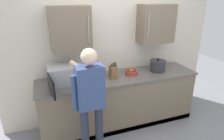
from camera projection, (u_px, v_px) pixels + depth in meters
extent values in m
cube|color=beige|center=(112.00, 44.00, 3.49)|extent=(3.92, 0.10, 2.80)
cube|color=#756651|center=(70.00, 28.00, 2.95)|extent=(0.61, 0.32, 0.66)
cylinder|color=#B7BABF|center=(89.00, 29.00, 2.87)|extent=(0.01, 0.01, 0.39)
cube|color=#756651|center=(156.00, 24.00, 3.42)|extent=(0.61, 0.32, 0.66)
cylinder|color=#B7BABF|center=(149.00, 26.00, 3.18)|extent=(0.01, 0.01, 0.39)
cube|color=#756651|center=(119.00, 101.00, 3.50)|extent=(2.70, 0.64, 0.89)
cube|color=#605B56|center=(119.00, 77.00, 3.33)|extent=(2.74, 0.68, 0.03)
cube|color=black|center=(125.00, 130.00, 3.38)|extent=(2.70, 0.04, 0.09)
cube|color=#B7BABF|center=(65.00, 74.00, 3.04)|extent=(0.52, 0.38, 0.28)
cube|color=beige|center=(61.00, 75.00, 3.01)|extent=(0.33, 0.32, 0.22)
cube|color=black|center=(80.00, 77.00, 2.93)|extent=(0.15, 0.01, 0.26)
cube|color=black|center=(51.00, 86.00, 2.64)|extent=(0.08, 0.37, 0.26)
cylinder|color=#2D2D33|center=(158.00, 66.00, 3.52)|extent=(0.27, 0.27, 0.18)
cylinder|color=#2D2D33|center=(158.00, 61.00, 3.49)|extent=(0.27, 0.27, 0.02)
cylinder|color=black|center=(158.00, 60.00, 3.48)|extent=(0.04, 0.04, 0.03)
cylinder|color=#2D2D33|center=(150.00, 64.00, 3.45)|extent=(0.05, 0.02, 0.02)
cylinder|color=#2D2D33|center=(166.00, 62.00, 3.55)|extent=(0.05, 0.02, 0.02)
cube|color=brown|center=(113.00, 72.00, 3.23)|extent=(0.11, 0.15, 0.20)
cylinder|color=black|center=(111.00, 65.00, 3.16)|extent=(0.02, 0.02, 0.06)
cylinder|color=black|center=(113.00, 65.00, 3.16)|extent=(0.02, 0.02, 0.07)
cylinder|color=black|center=(114.00, 64.00, 3.17)|extent=(0.02, 0.02, 0.08)
cylinder|color=black|center=(116.00, 65.00, 3.18)|extent=(0.02, 0.02, 0.06)
cylinder|color=#AD3D33|center=(131.00, 72.00, 3.39)|extent=(0.21, 0.21, 0.07)
cylinder|color=#561E19|center=(131.00, 72.00, 3.39)|extent=(0.17, 0.17, 0.04)
sphere|color=orange|center=(131.00, 71.00, 3.38)|extent=(0.05, 0.05, 0.05)
sphere|color=#511E5B|center=(132.00, 70.00, 3.39)|extent=(0.04, 0.04, 0.04)
sphere|color=#5B9333|center=(132.00, 71.00, 3.37)|extent=(0.04, 0.04, 0.04)
sphere|color=red|center=(133.00, 70.00, 3.40)|extent=(0.06, 0.06, 0.06)
sphere|color=orange|center=(132.00, 71.00, 3.38)|extent=(0.05, 0.05, 0.05)
cylinder|color=#B7BABF|center=(90.00, 74.00, 3.14)|extent=(0.08, 0.08, 0.20)
cylinder|color=#B7BABF|center=(90.00, 67.00, 3.10)|extent=(0.08, 0.08, 0.03)
cylinder|color=#282D3D|center=(85.00, 136.00, 2.66)|extent=(0.11, 0.11, 0.86)
cylinder|color=#282D3D|center=(99.00, 132.00, 2.72)|extent=(0.11, 0.11, 0.86)
cube|color=#334775|center=(90.00, 87.00, 2.44)|extent=(0.34, 0.20, 0.56)
sphere|color=beige|center=(89.00, 57.00, 2.29)|extent=(0.20, 0.20, 0.20)
cylinder|color=beige|center=(87.00, 73.00, 2.58)|extent=(0.40, 0.47, 0.28)
cylinder|color=#334775|center=(74.00, 94.00, 2.39)|extent=(0.07, 0.07, 0.48)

